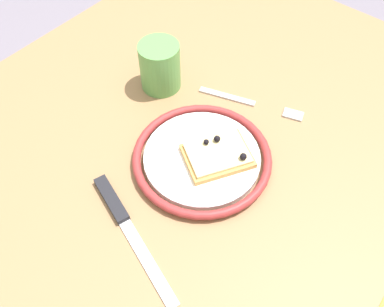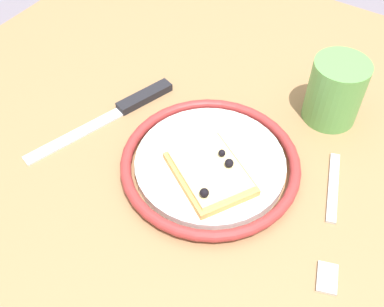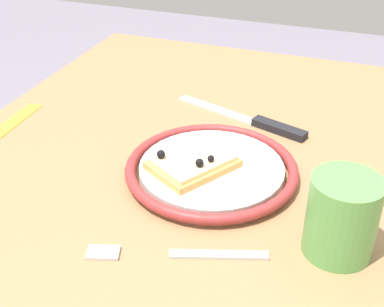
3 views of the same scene
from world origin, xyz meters
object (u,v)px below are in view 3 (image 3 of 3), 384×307
(pizza_slice_near, at_px, (193,163))
(cup, at_px, (342,217))
(dining_table, at_px, (229,255))
(knife, at_px, (261,123))
(fork, at_px, (175,254))
(plate, at_px, (212,169))

(pizza_slice_near, xyz_separation_m, cup, (-0.08, -0.20, 0.02))
(dining_table, bearing_deg, knife, 3.23)
(knife, height_order, fork, knife)
(pizza_slice_near, bearing_deg, fork, -167.25)
(plate, relative_size, cup, 2.49)
(knife, bearing_deg, pizza_slice_near, 163.33)
(knife, bearing_deg, dining_table, -176.77)
(dining_table, relative_size, knife, 4.49)
(plate, bearing_deg, knife, -10.51)
(plate, distance_m, knife, 0.16)
(dining_table, bearing_deg, cup, -111.27)
(plate, xyz_separation_m, knife, (0.16, -0.03, -0.01))
(dining_table, relative_size, fork, 5.35)
(dining_table, distance_m, fork, 0.16)
(fork, bearing_deg, dining_table, -13.66)
(pizza_slice_near, height_order, fork, pizza_slice_near)
(dining_table, height_order, fork, fork)
(dining_table, bearing_deg, plate, 45.49)
(plate, bearing_deg, fork, -175.93)
(dining_table, distance_m, cup, 0.20)
(pizza_slice_near, distance_m, fork, 0.16)
(plate, relative_size, fork, 1.19)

